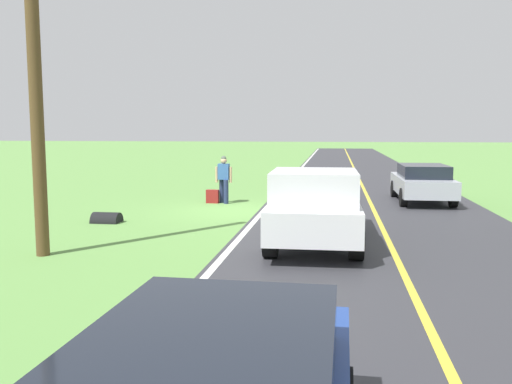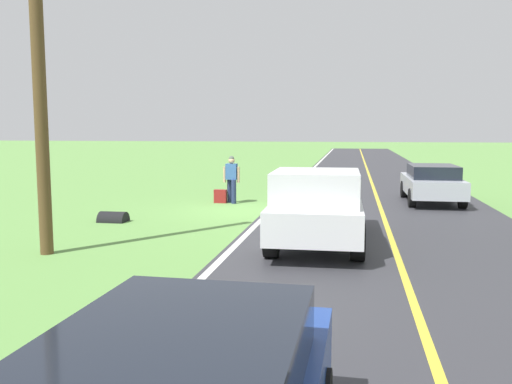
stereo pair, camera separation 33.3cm
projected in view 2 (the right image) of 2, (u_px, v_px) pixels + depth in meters
ground_plane at (244, 210)px, 18.17m from camera, size 200.00×200.00×0.00m
road_surface at (383, 214)px, 17.38m from camera, size 7.69×120.00×0.00m
lane_edge_line at (270, 211)px, 18.01m from camera, size 0.16×117.60×0.00m
lane_centre_line at (383, 214)px, 17.37m from camera, size 0.14×117.60×0.00m
hitchhiker_walking at (232, 177)px, 19.92m from camera, size 0.62×0.52×1.75m
suitcase_carried at (220, 196)px, 20.01m from camera, size 0.47×0.21×0.50m
pickup_truck_passing at (318, 204)px, 12.68m from camera, size 2.16×5.43×1.82m
sedan_near_oncoming at (432, 182)px, 20.03m from camera, size 1.96×4.41×1.41m
utility_pole_roadside at (38, 50)px, 11.36m from camera, size 0.28×0.28×8.76m
drainage_culvert at (113, 222)px, 15.99m from camera, size 0.80×0.60×0.60m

